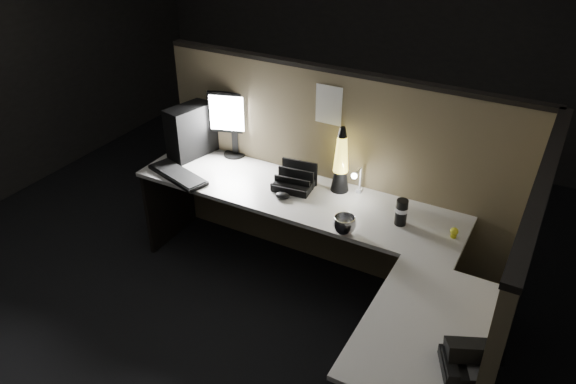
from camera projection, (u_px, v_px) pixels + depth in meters
The scene contains 17 objects.
floor at pixel (272, 336), 3.67m from camera, with size 6.00×6.00×0.00m, color black.
room_shell at pixel (267, 105), 2.83m from camera, with size 6.00×6.00×6.00m.
partition_back at pixel (336, 175), 3.98m from camera, with size 2.66×0.06×1.50m, color brown.
partition_right at pixel (509, 309), 2.81m from camera, with size 0.06×1.66×1.50m, color brown.
desk at pixel (316, 253), 3.48m from camera, with size 2.60×1.60×0.73m.
pc_tower at pixel (191, 131), 4.20m from camera, with size 0.17×0.38×0.39m, color black.
monitor at pixel (234, 118), 4.14m from camera, with size 0.38×0.17×0.50m.
keyboard at pixel (178, 175), 4.00m from camera, with size 0.50×0.17×0.02m, color black.
mouse at pixel (283, 196), 3.74m from camera, with size 0.10×0.07×0.04m, color black.
clip_lamp at pixel (357, 180), 3.72m from camera, with size 0.04×0.16×0.20m.
organizer at pixel (295, 181), 3.86m from camera, with size 0.28×0.26×0.19m.
lava_lamp at pixel (341, 165), 3.74m from camera, with size 0.13×0.13×0.47m.
travel_mug at pixel (401, 212), 3.45m from camera, with size 0.08×0.08×0.17m, color black.
steel_mug at pixel (344, 225), 3.38m from camera, with size 0.14×0.14×0.11m, color #B3B4BA.
figurine at pixel (454, 231), 3.35m from camera, with size 0.05×0.05×0.05m, color yellow.
pinned_paper at pixel (329, 105), 3.70m from camera, with size 0.19×0.00×0.27m, color white.
desk_phone at pixel (470, 360), 2.48m from camera, with size 0.30×0.30×0.14m.
Camera 1 is at (1.36, -2.27, 2.71)m, focal length 35.00 mm.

